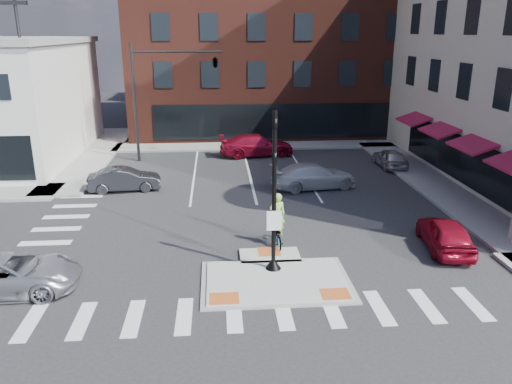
{
  "coord_description": "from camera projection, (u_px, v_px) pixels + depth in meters",
  "views": [
    {
      "loc": [
        -2.02,
        -16.61,
        8.7
      ],
      "look_at": [
        -0.37,
        4.05,
        2.0
      ],
      "focal_mm": 35.0,
      "sensor_mm": 36.0,
      "label": 1
    }
  ],
  "objects": [
    {
      "name": "white_pickup",
      "position": [
        314.0,
        176.0,
        28.85
      ],
      "size": [
        5.2,
        2.79,
        1.43
      ],
      "primitive_type": "imported",
      "rotation": [
        0.0,
        0.0,
        1.74
      ],
      "color": "silver",
      "rests_on": "ground"
    },
    {
      "name": "bg_car_dark",
      "position": [
        125.0,
        179.0,
        28.35
      ],
      "size": [
        4.19,
        1.91,
        1.33
      ],
      "primitive_type": "imported",
      "rotation": [
        0.0,
        0.0,
        1.7
      ],
      "color": "#28292E",
      "rests_on": "ground"
    },
    {
      "name": "building_n",
      "position": [
        268.0,
        41.0,
        46.75
      ],
      "size": [
        24.4,
        18.4,
        15.5
      ],
      "color": "#54231A",
      "rests_on": "ground"
    },
    {
      "name": "silver_suv",
      "position": [
        7.0,
        274.0,
        17.28
      ],
      "size": [
        5.03,
        2.46,
        1.38
      ],
      "primitive_type": "imported",
      "rotation": [
        0.0,
        0.0,
        1.61
      ],
      "color": "#B7B9BF",
      "rests_on": "ground"
    },
    {
      "name": "sidewalk_n",
      "position": [
        280.0,
        145.0,
        39.65
      ],
      "size": [
        26.0,
        3.0,
        0.15
      ],
      "primitive_type": "cube",
      "color": "gray",
      "rests_on": "ground"
    },
    {
      "name": "signal_pole",
      "position": [
        274.0,
        213.0,
        18.23
      ],
      "size": [
        0.6,
        0.6,
        5.98
      ],
      "color": "black",
      "rests_on": "refuge_island"
    },
    {
      "name": "refuge_island",
      "position": [
        275.0,
        278.0,
        18.32
      ],
      "size": [
        5.4,
        4.65,
        0.13
      ],
      "color": "gray",
      "rests_on": "ground"
    },
    {
      "name": "ground",
      "position": [
        274.0,
        276.0,
        18.58
      ],
      "size": [
        120.0,
        120.0,
        0.0
      ],
      "primitive_type": "plane",
      "color": "#28282B",
      "rests_on": "ground"
    },
    {
      "name": "building_far_left",
      "position": [
        200.0,
        60.0,
        66.06
      ],
      "size": [
        10.0,
        12.0,
        10.0
      ],
      "primitive_type": "cube",
      "color": "slate",
      "rests_on": "ground"
    },
    {
      "name": "bg_car_red",
      "position": [
        257.0,
        145.0,
        36.32
      ],
      "size": [
        5.56,
        2.76,
        1.55
      ],
      "primitive_type": "imported",
      "rotation": [
        0.0,
        0.0,
        1.68
      ],
      "color": "maroon",
      "rests_on": "ground"
    },
    {
      "name": "building_far_right",
      "position": [
        295.0,
        52.0,
        68.64
      ],
      "size": [
        12.0,
        12.0,
        12.0
      ],
      "primitive_type": "cube",
      "color": "brown",
      "rests_on": "ground"
    },
    {
      "name": "sidewalk_e",
      "position": [
        440.0,
        187.0,
        28.86
      ],
      "size": [
        3.0,
        24.0,
        0.15
      ],
      "primitive_type": "cube",
      "color": "gray",
      "rests_on": "ground"
    },
    {
      "name": "cyclist",
      "position": [
        277.0,
        228.0,
        21.03
      ],
      "size": [
        0.74,
        1.9,
        2.33
      ],
      "rotation": [
        0.0,
        0.0,
        3.19
      ],
      "color": "#3F3F44",
      "rests_on": "ground"
    },
    {
      "name": "red_sedan",
      "position": [
        445.0,
        234.0,
        20.7
      ],
      "size": [
        2.11,
        4.16,
        1.36
      ],
      "primitive_type": "imported",
      "rotation": [
        0.0,
        0.0,
        3.01
      ],
      "color": "maroon",
      "rests_on": "ground"
    },
    {
      "name": "bg_car_silver",
      "position": [
        390.0,
        158.0,
        33.3
      ],
      "size": [
        1.55,
        3.72,
        1.26
      ],
      "primitive_type": "imported",
      "rotation": [
        0.0,
        0.0,
        3.16
      ],
      "color": "silver",
      "rests_on": "ground"
    },
    {
      "name": "mast_arm_signal",
      "position": [
        193.0,
        70.0,
        33.48
      ],
      "size": [
        6.1,
        2.24,
        8.0
      ],
      "color": "black",
      "rests_on": "ground"
    }
  ]
}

